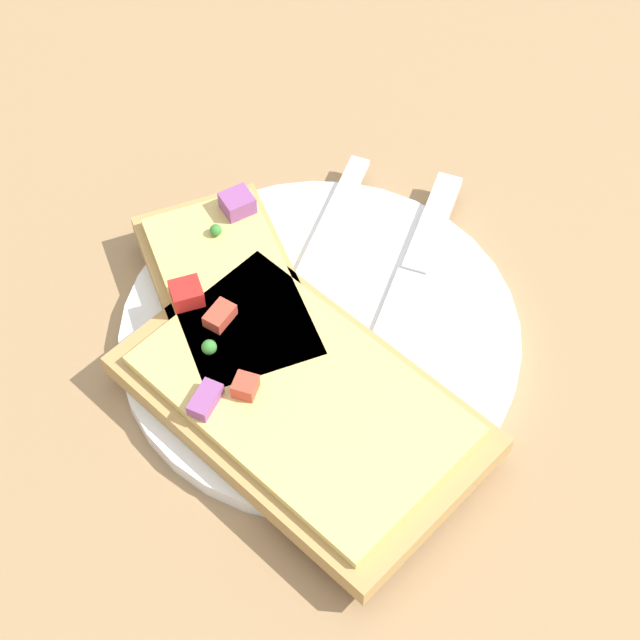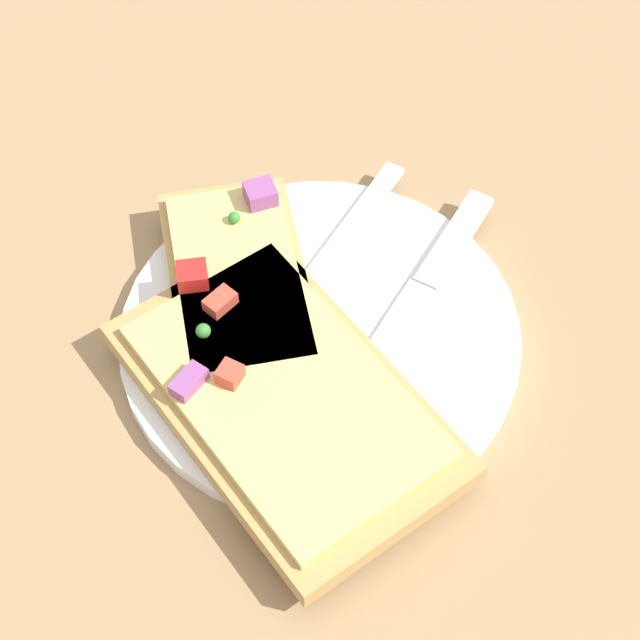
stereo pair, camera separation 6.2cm
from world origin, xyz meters
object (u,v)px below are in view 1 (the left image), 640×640
fork (298,291)px  pizza_slice_corner (231,293)px  pizza_slice_main (301,402)px  knife (409,284)px  plate (320,335)px

fork → pizza_slice_corner: (-0.00, -0.04, 0.01)m
fork → pizza_slice_main: bearing=22.1°
knife → plate: bearing=-39.4°
plate → fork: 0.03m
fork → pizza_slice_corner: size_ratio=1.14×
plate → fork: size_ratio=1.30×
plate → fork: fork is taller
plate → knife: (-0.02, 0.06, 0.01)m
plate → pizza_slice_corner: (-0.03, -0.05, 0.02)m
pizza_slice_corner → knife: bearing=-104.3°
pizza_slice_main → knife: bearing=-82.7°
plate → pizza_slice_corner: size_ratio=1.48×
plate → knife: 0.06m
plate → pizza_slice_main: (0.05, -0.02, 0.02)m
fork → pizza_slice_corner: pizza_slice_corner is taller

